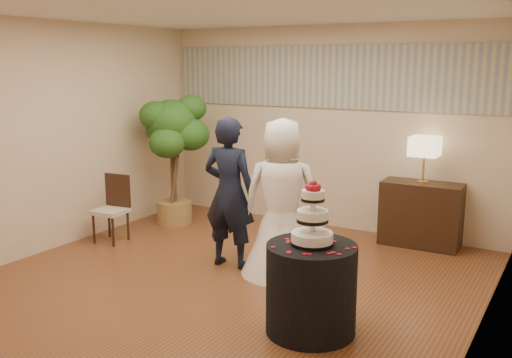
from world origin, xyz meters
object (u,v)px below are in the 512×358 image
Objects in this scene: groom at (229,193)px; ficus_tree at (173,159)px; cake_table at (311,289)px; console at (421,214)px; wedding_cake at (313,213)px; table_lamp at (424,160)px; bride at (282,197)px; side_chair at (110,209)px.

groom is 0.91× the size of ficus_tree.
console reaches higher than cake_table.
wedding_cake is 0.29× the size of ficus_tree.
groom is 2.51m from table_lamp.
groom is at bearing -132.58° from table_lamp.
wedding_cake is at bearing 107.47° from bride.
bride is at bearing 128.13° from cake_table.
table_lamp is 0.67× the size of side_chair.
groom reaches higher than side_chair.
ficus_tree reaches higher than side_chair.
table_lamp is 0.31× the size of ficus_tree.
console is 0.52× the size of ficus_tree.
ficus_tree is 2.17× the size of side_chair.
console is at bearing -137.19° from groom.
cake_table is at bearing -33.79° from ficus_tree.
console is 0.70m from table_lamp.
cake_table is 0.90× the size of side_chair.
wedding_cake is 3.81m from ficus_tree.
groom is at bearing 145.39° from wedding_cake.
bride is at bearing -2.82° from side_chair.
wedding_cake is at bearing 140.78° from groom.
groom is 1.88m from cake_table.
groom reaches higher than cake_table.
cake_table is 3.47m from side_chair.
bride reaches higher than wedding_cake.
ficus_tree is (-3.35, -0.75, -0.17)m from table_lamp.
bride reaches higher than console.
cake_table is at bearing -94.94° from console.
wedding_cake is (1.50, -1.04, 0.20)m from groom.
ficus_tree reaches higher than bride.
cake_table is 2.97m from table_lamp.
console is 3.48m from ficus_tree.
console is 1.69× the size of table_lamp.
ficus_tree is 1.24m from side_chair.
groom is 1.00× the size of bride.
ficus_tree is at bearing -37.66° from groom.
table_lamp is (1.06, 1.75, 0.25)m from bride.
table_lamp is at bearing -137.19° from groom.
side_chair is at bearing -3.48° from groom.
cake_table is at bearing -93.70° from table_lamp.
ficus_tree is (-3.35, -0.75, 0.53)m from console.
wedding_cake is 2.95m from console.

